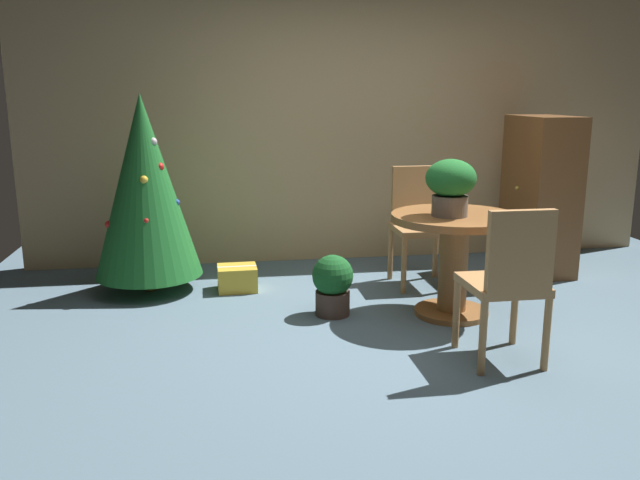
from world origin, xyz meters
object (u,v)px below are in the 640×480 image
(wooden_chair_far, at_px, (419,219))
(flower_vase, at_px, (451,184))
(gift_box_gold, at_px, (237,278))
(wooden_chair_near, at_px, (509,278))
(wooden_cabinet, at_px, (540,195))
(potted_plant, at_px, (333,284))
(holiday_tree, at_px, (145,186))
(round_dining_table, at_px, (454,248))

(wooden_chair_far, bearing_deg, flower_vase, -94.24)
(flower_vase, height_order, gift_box_gold, flower_vase)
(wooden_chair_near, height_order, wooden_cabinet, wooden_cabinet)
(potted_plant, bearing_deg, wooden_chair_far, 39.75)
(wooden_cabinet, bearing_deg, holiday_tree, -178.63)
(wooden_chair_near, distance_m, potted_plant, 1.36)
(round_dining_table, height_order, holiday_tree, holiday_tree)
(round_dining_table, bearing_deg, wooden_cabinet, 41.31)
(round_dining_table, xyz_separation_m, wooden_cabinet, (1.17, 1.03, 0.19))
(wooden_cabinet, bearing_deg, round_dining_table, -138.69)
(flower_vase, xyz_separation_m, potted_plant, (-0.79, 0.18, -0.73))
(holiday_tree, bearing_deg, wooden_cabinet, 1.37)
(wooden_chair_far, xyz_separation_m, potted_plant, (-0.85, -0.71, -0.31))
(round_dining_table, distance_m, potted_plant, 0.90)
(wooden_chair_far, relative_size, gift_box_gold, 3.05)
(flower_vase, bearing_deg, potted_plant, 166.80)
(round_dining_table, relative_size, wooden_chair_near, 0.95)
(gift_box_gold, xyz_separation_m, wooden_cabinet, (2.69, 0.18, 0.59))
(round_dining_table, bearing_deg, flower_vase, -141.10)
(wooden_chair_far, distance_m, gift_box_gold, 1.58)
(round_dining_table, relative_size, gift_box_gold, 2.82)
(round_dining_table, bearing_deg, potted_plant, 171.26)
(gift_box_gold, bearing_deg, wooden_chair_near, -48.83)
(wooden_chair_far, relative_size, potted_plant, 2.19)
(holiday_tree, bearing_deg, round_dining_table, -23.15)
(wooden_chair_far, height_order, potted_plant, wooden_chair_far)
(flower_vase, bearing_deg, wooden_cabinet, 41.18)
(wooden_chair_near, height_order, potted_plant, wooden_chair_near)
(gift_box_gold, bearing_deg, round_dining_table, -29.22)
(wooden_chair_near, bearing_deg, round_dining_table, 90.00)
(round_dining_table, bearing_deg, gift_box_gold, 150.78)
(round_dining_table, relative_size, flower_vase, 2.29)
(wooden_chair_far, bearing_deg, gift_box_gold, 179.74)
(flower_vase, xyz_separation_m, gift_box_gold, (-1.45, 0.90, -0.87))
(wooden_chair_near, xyz_separation_m, holiday_tree, (-2.22, 1.83, 0.32))
(wooden_chair_near, xyz_separation_m, wooden_cabinet, (1.17, 1.91, 0.16))
(wooden_chair_far, xyz_separation_m, wooden_cabinet, (1.17, 0.19, 0.14))
(potted_plant, bearing_deg, gift_box_gold, 132.75)
(gift_box_gold, bearing_deg, holiday_tree, 171.95)
(gift_box_gold, bearing_deg, potted_plant, -47.25)
(wooden_chair_near, height_order, gift_box_gold, wooden_chair_near)
(holiday_tree, distance_m, wooden_cabinet, 3.39)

